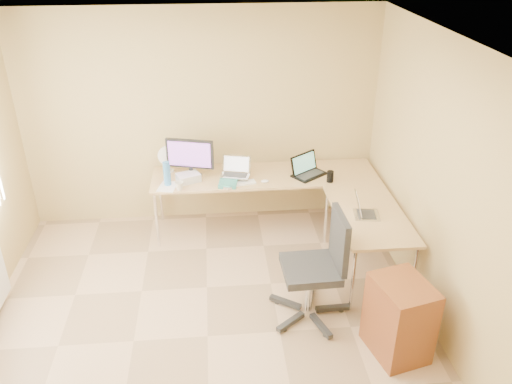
{
  "coord_description": "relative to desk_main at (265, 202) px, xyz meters",
  "views": [
    {
      "loc": [
        0.11,
        -3.64,
        3.41
      ],
      "look_at": [
        0.55,
        1.1,
        0.9
      ],
      "focal_mm": 36.49,
      "sensor_mm": 36.0,
      "label": 1
    }
  ],
  "objects": [
    {
      "name": "cabinet",
      "position": [
        0.93,
        -2.17,
        -0.01
      ],
      "size": [
        0.54,
        0.61,
        0.73
      ],
      "primitive_type": "cube",
      "rotation": [
        0.0,
        0.0,
        0.25
      ],
      "color": "brown",
      "rests_on": "ground"
    },
    {
      "name": "white_box",
      "position": [
        -0.89,
        -0.09,
        0.41
      ],
      "size": [
        0.3,
        0.27,
        0.09
      ],
      "primitive_type": "cube",
      "rotation": [
        0.0,
        0.0,
        0.39
      ],
      "color": "silver",
      "rests_on": "desk_main"
    },
    {
      "name": "monitor",
      "position": [
        -0.87,
        0.02,
        0.6
      ],
      "size": [
        0.58,
        0.32,
        0.47
      ],
      "primitive_type": "cube",
      "rotation": [
        0.0,
        0.0,
        -0.27
      ],
      "color": "black",
      "rests_on": "desk_main"
    },
    {
      "name": "wall_right",
      "position": [
        1.38,
        -1.85,
        0.93
      ],
      "size": [
        0.0,
        4.5,
        4.5
      ],
      "primitive_type": "plane",
      "rotation": [
        1.57,
        0.0,
        -1.57
      ],
      "color": "tan",
      "rests_on": "ground"
    },
    {
      "name": "cd_stack",
      "position": [
        -0.45,
        -0.3,
        0.38
      ],
      "size": [
        0.13,
        0.13,
        0.03
      ],
      "primitive_type": "cylinder",
      "rotation": [
        0.0,
        0.0,
        -0.03
      ],
      "color": "white",
      "rests_on": "desk_main"
    },
    {
      "name": "laptop_return",
      "position": [
        0.93,
        -1.04,
        0.46
      ],
      "size": [
        0.33,
        0.27,
        0.2
      ],
      "primitive_type": "cube",
      "rotation": [
        0.0,
        0.0,
        1.43
      ],
      "color": "beige",
      "rests_on": "desk_return"
    },
    {
      "name": "laptop_black",
      "position": [
        0.52,
        -0.07,
        0.49
      ],
      "size": [
        0.49,
        0.47,
        0.25
      ],
      "primitive_type": "cube",
      "rotation": [
        0.0,
        0.0,
        0.63
      ],
      "color": "black",
      "rests_on": "desk_main"
    },
    {
      "name": "office_chair",
      "position": [
        0.25,
        -1.63,
        0.14
      ],
      "size": [
        0.68,
        0.68,
        1.11
      ],
      "primitive_type": "cube",
      "rotation": [
        0.0,
        0.0,
        0.03
      ],
      "color": "#282828",
      "rests_on": "ground"
    },
    {
      "name": "floor",
      "position": [
        -0.72,
        -1.85,
        -0.36
      ],
      "size": [
        4.5,
        4.5,
        0.0
      ],
      "primitive_type": "plane",
      "color": "tan",
      "rests_on": "ground"
    },
    {
      "name": "water_bottle",
      "position": [
        -1.13,
        -0.17,
        0.51
      ],
      "size": [
        0.09,
        0.09,
        0.28
      ],
      "primitive_type": "cylinder",
      "rotation": [
        0.0,
        0.0,
        0.07
      ],
      "color": "#3A7EBF",
      "rests_on": "desk_main"
    },
    {
      "name": "ceiling",
      "position": [
        -0.72,
        -1.85,
        2.24
      ],
      "size": [
        4.5,
        4.5,
        0.0
      ],
      "primitive_type": "plane",
      "rotation": [
        3.14,
        0.0,
        0.0
      ],
      "color": "white",
      "rests_on": "ground"
    },
    {
      "name": "mouse",
      "position": [
        -0.02,
        -0.21,
        0.38
      ],
      "size": [
        0.11,
        0.09,
        0.03
      ],
      "primitive_type": "ellipsoid",
      "rotation": [
        0.0,
        0.0,
        0.41
      ],
      "color": "white",
      "rests_on": "desk_main"
    },
    {
      "name": "book_stack",
      "position": [
        -0.44,
        -0.2,
        0.39
      ],
      "size": [
        0.24,
        0.3,
        0.05
      ],
      "primitive_type": "cube",
      "rotation": [
        0.0,
        0.0,
        -0.17
      ],
      "color": "teal",
      "rests_on": "desk_main"
    },
    {
      "name": "mug",
      "position": [
        -0.99,
        -0.3,
        0.41
      ],
      "size": [
        0.13,
        0.13,
        0.1
      ],
      "primitive_type": "imported",
      "rotation": [
        0.0,
        0.0,
        -0.38
      ],
      "color": "beige",
      "rests_on": "desk_main"
    },
    {
      "name": "desk_main",
      "position": [
        0.0,
        0.0,
        0.0
      ],
      "size": [
        2.65,
        0.7,
        0.73
      ],
      "primitive_type": "cube",
      "color": "tan",
      "rests_on": "ground"
    },
    {
      "name": "keyboard",
      "position": [
        -0.32,
        -0.22,
        0.37
      ],
      "size": [
        0.4,
        0.18,
        0.02
      ],
      "primitive_type": "cube",
      "rotation": [
        0.0,
        0.0,
        0.2
      ],
      "color": "white",
      "rests_on": "desk_main"
    },
    {
      "name": "papers",
      "position": [
        -1.13,
        -0.21,
        0.37
      ],
      "size": [
        0.24,
        0.3,
        0.01
      ],
      "primitive_type": "cube",
      "rotation": [
        0.0,
        0.0,
        -0.24
      ],
      "color": "white",
      "rests_on": "desk_main"
    },
    {
      "name": "black_cup",
      "position": [
        0.72,
        -0.25,
        0.43
      ],
      "size": [
        0.09,
        0.09,
        0.13
      ],
      "primitive_type": "cylinder",
      "rotation": [
        0.0,
        0.0,
        -0.13
      ],
      "color": "black",
      "rests_on": "desk_main"
    },
    {
      "name": "wall_back",
      "position": [
        -0.72,
        0.4,
        0.93
      ],
      "size": [
        4.5,
        0.0,
        4.5
      ],
      "primitive_type": "plane",
      "rotation": [
        1.57,
        0.0,
        0.0
      ],
      "color": "tan",
      "rests_on": "ground"
    },
    {
      "name": "desk_return",
      "position": [
        0.98,
        -1.0,
        0.0
      ],
      "size": [
        0.7,
        1.3,
        0.73
      ],
      "primitive_type": "cube",
      "color": "tan",
      "rests_on": "ground"
    },
    {
      "name": "desk_fan",
      "position": [
        -1.13,
        0.2,
        0.52
      ],
      "size": [
        0.28,
        0.28,
        0.3
      ],
      "primitive_type": "cylinder",
      "rotation": [
        0.0,
        0.0,
        -0.19
      ],
      "color": "white",
      "rests_on": "desk_main"
    },
    {
      "name": "laptop_center",
      "position": [
        -0.36,
        -0.09,
        0.52
      ],
      "size": [
        0.38,
        0.33,
        0.21
      ],
      "primitive_type": "cube",
      "rotation": [
        0.0,
        0.0,
        -0.26
      ],
      "color": "silver",
      "rests_on": "desk_main"
    }
  ]
}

